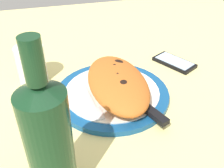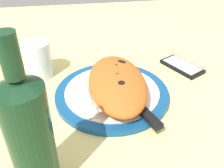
{
  "view_description": "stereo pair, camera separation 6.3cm",
  "coord_description": "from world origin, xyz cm",
  "views": [
    {
      "loc": [
        50.0,
        -13.96,
        39.31
      ],
      "look_at": [
        0.0,
        0.0,
        3.67
      ],
      "focal_mm": 41.83,
      "sensor_mm": 36.0,
      "label": 1
    },
    {
      "loc": [
        51.32,
        -7.81,
        39.31
      ],
      "look_at": [
        0.0,
        0.0,
        3.67
      ],
      "focal_mm": 41.83,
      "sensor_mm": 36.0,
      "label": 2
    }
  ],
  "objects": [
    {
      "name": "knife",
      "position": [
        7.36,
        4.7,
        2.15
      ],
      "size": [
        22.79,
        9.88,
        1.2
      ],
      "color": "silver",
      "rests_on": "plate"
    },
    {
      "name": "smartphone",
      "position": [
        -10.46,
        22.29,
        0.56
      ],
      "size": [
        13.53,
        11.07,
        1.16
      ],
      "color": "black",
      "rests_on": "ground_plane"
    },
    {
      "name": "calzone",
      "position": [
        0.76,
        1.14,
        4.37
      ],
      "size": [
        25.45,
        14.02,
        5.36
      ],
      "color": "#C16023",
      "rests_on": "plate"
    },
    {
      "name": "wine_bottle",
      "position": [
        22.58,
        -15.65,
        11.36
      ],
      "size": [
        6.89,
        6.89,
        27.69
      ],
      "color": "#14381E",
      "rests_on": "ground_plane"
    },
    {
      "name": "plate",
      "position": [
        0.0,
        0.0,
        0.8
      ],
      "size": [
        28.04,
        28.04,
        1.67
      ],
      "color": "navy",
      "rests_on": "ground_plane"
    },
    {
      "name": "water_glass",
      "position": [
        -12.65,
        -18.41,
        4.26
      ],
      "size": [
        7.49,
        7.49,
        9.93
      ],
      "color": "silver",
      "rests_on": "ground_plane"
    },
    {
      "name": "fork",
      "position": [
        2.8,
        -5.81,
        1.87
      ],
      "size": [
        17.09,
        3.12,
        0.4
      ],
      "color": "silver",
      "rests_on": "plate"
    },
    {
      "name": "ground_plane",
      "position": [
        0.0,
        0.0,
        -1.5
      ],
      "size": [
        150.0,
        150.0,
        3.0
      ],
      "primitive_type": "cube",
      "color": "#E5D684"
    }
  ]
}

